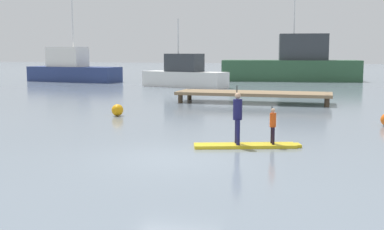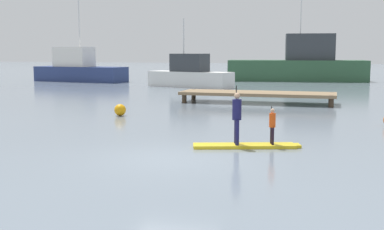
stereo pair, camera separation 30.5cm
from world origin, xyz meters
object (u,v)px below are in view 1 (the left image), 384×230
at_px(paddler_adult, 238,115).
at_px(fishing_boat_white_large, 293,65).
at_px(paddleboard_near, 247,146).
at_px(paddler_child_solo, 273,124).
at_px(fishing_boat_green_midground, 184,75).
at_px(trawler_grey_distant, 72,69).
at_px(mooring_buoy_near, 117,110).

xyz_separation_m(paddler_adult, fishing_boat_white_large, (-0.79, 37.78, 0.61)).
relative_size(paddleboard_near, paddler_child_solo, 2.86).
bearing_deg(paddleboard_near, fishing_boat_white_large, 91.67).
bearing_deg(fishing_boat_green_midground, paddler_child_solo, -67.92).
height_order(paddler_child_solo, trawler_grey_distant, trawler_grey_distant).
height_order(paddler_adult, paddler_child_solo, paddler_adult).
distance_m(paddler_child_solo, trawler_grey_distant, 38.23).
height_order(paddler_adult, trawler_grey_distant, trawler_grey_distant).
relative_size(paddleboard_near, fishing_boat_green_midground, 0.43).
bearing_deg(paddler_adult, paddler_child_solo, 17.91).
xyz_separation_m(fishing_boat_green_midground, trawler_grey_distant, (-13.38, 4.63, 0.21)).
distance_m(paddler_adult, mooring_buoy_near, 9.23).
height_order(paddler_child_solo, fishing_boat_white_large, fishing_boat_white_large).
bearing_deg(paddleboard_near, trawler_grey_distant, 127.12).
xyz_separation_m(trawler_grey_distant, mooring_buoy_near, (15.75, -24.22, -1.00)).
relative_size(paddler_adult, mooring_buoy_near, 3.32).
relative_size(fishing_boat_white_large, fishing_boat_green_midground, 1.83).
bearing_deg(trawler_grey_distant, fishing_boat_green_midground, -19.09).
bearing_deg(mooring_buoy_near, paddleboard_near, -40.23).
bearing_deg(fishing_boat_white_large, fishing_boat_green_midground, -124.95).
bearing_deg(trawler_grey_distant, paddler_child_solo, -51.73).
xyz_separation_m(fishing_boat_white_large, fishing_boat_green_midground, (-8.42, -12.05, -0.59)).
height_order(paddleboard_near, mooring_buoy_near, mooring_buoy_near).
distance_m(fishing_boat_green_midground, trawler_grey_distant, 14.17).
xyz_separation_m(paddleboard_near, fishing_boat_white_large, (-1.10, 37.69, 1.60)).
relative_size(fishing_boat_green_midground, trawler_grey_distant, 0.76).
bearing_deg(trawler_grey_distant, paddler_adult, -53.33).
bearing_deg(fishing_boat_green_midground, paddleboard_near, -69.62).
bearing_deg(paddler_child_solo, trawler_grey_distant, 128.27).
relative_size(paddleboard_near, mooring_buoy_near, 6.11).
bearing_deg(paddleboard_near, paddler_adult, -163.52).
bearing_deg(mooring_buoy_near, trawler_grey_distant, 123.04).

